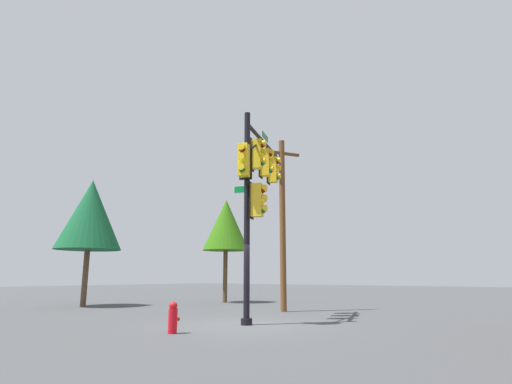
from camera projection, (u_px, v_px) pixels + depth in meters
The scene contains 6 objects.
ground_plane at pixel (246, 325), 12.82m from camera, with size 120.00×120.00×0.00m, color #414446.
signal_pole_assembly at pixel (258, 177), 14.82m from camera, with size 4.51×2.15×7.09m.
utility_pole at pixel (283, 220), 18.55m from camera, with size 1.61×1.02×7.75m.
fire_hydrant at pixel (173, 318), 10.97m from camera, with size 0.33×0.24×0.83m.
tree_near at pixel (90, 215), 21.86m from camera, with size 3.37×3.37×6.62m.
tree_mid at pixel (226, 225), 24.96m from camera, with size 2.79×2.79×6.14m.
Camera 1 is at (-10.55, -8.27, 1.48)m, focal length 28.78 mm.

